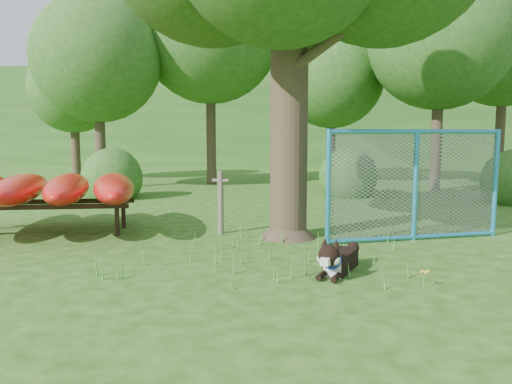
# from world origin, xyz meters

# --- Properties ---
(ground) EXTENTS (80.00, 80.00, 0.00)m
(ground) POSITION_xyz_m (0.00, 0.00, 0.00)
(ground) COLOR #204E0F
(ground) RESTS_ON ground
(wooden_post) EXTENTS (0.33, 0.12, 1.22)m
(wooden_post) POSITION_xyz_m (-0.70, 2.74, 0.64)
(wooden_post) COLOR brown
(wooden_post) RESTS_ON ground
(kayak_rack) EXTENTS (4.43, 3.96, 1.14)m
(kayak_rack) POSITION_xyz_m (-4.07, 2.30, 0.87)
(kayak_rack) COLOR black
(kayak_rack) RESTS_ON ground
(husky_dog) EXTENTS (0.63, 1.20, 0.56)m
(husky_dog) POSITION_xyz_m (1.46, 0.20, 0.20)
(husky_dog) COLOR black
(husky_dog) RESTS_ON ground
(fence_section) EXTENTS (3.22, 1.33, 3.34)m
(fence_section) POSITION_xyz_m (2.89, 2.61, 1.00)
(fence_section) COLOR #298DC1
(fence_section) RESTS_ON ground
(wildflower_clump) EXTENTS (0.10, 0.11, 0.23)m
(wildflower_clump) POSITION_xyz_m (2.53, -0.28, 0.19)
(wildflower_clump) COLOR #489831
(wildflower_clump) RESTS_ON ground
(bg_tree_a) EXTENTS (4.40, 4.40, 6.70)m
(bg_tree_a) POSITION_xyz_m (-6.50, 10.00, 4.48)
(bg_tree_a) COLOR #3A2C1F
(bg_tree_a) RESTS_ON ground
(bg_tree_b) EXTENTS (5.20, 5.20, 8.22)m
(bg_tree_b) POSITION_xyz_m (-3.00, 12.00, 5.61)
(bg_tree_b) COLOR #3A2C1F
(bg_tree_b) RESTS_ON ground
(bg_tree_c) EXTENTS (4.00, 4.00, 6.12)m
(bg_tree_c) POSITION_xyz_m (1.50, 13.00, 4.11)
(bg_tree_c) COLOR #3A2C1F
(bg_tree_c) RESTS_ON ground
(bg_tree_d) EXTENTS (4.80, 4.80, 7.50)m
(bg_tree_d) POSITION_xyz_m (5.00, 11.00, 5.08)
(bg_tree_d) COLOR #3A2C1F
(bg_tree_d) RESTS_ON ground
(bg_tree_e) EXTENTS (4.60, 4.60, 7.55)m
(bg_tree_e) POSITION_xyz_m (8.00, 14.00, 5.23)
(bg_tree_e) COLOR #3A2C1F
(bg_tree_e) RESTS_ON ground
(bg_tree_f) EXTENTS (3.60, 3.60, 5.55)m
(bg_tree_f) POSITION_xyz_m (-9.00, 13.00, 3.73)
(bg_tree_f) COLOR #3A2C1F
(bg_tree_f) RESTS_ON ground
(shrub_left) EXTENTS (1.80, 1.80, 1.80)m
(shrub_left) POSITION_xyz_m (-5.00, 7.50, 0.00)
(shrub_left) COLOR #27591C
(shrub_left) RESTS_ON ground
(shrub_mid) EXTENTS (1.80, 1.80, 1.80)m
(shrub_mid) POSITION_xyz_m (2.00, 9.00, 0.00)
(shrub_mid) COLOR #27591C
(shrub_mid) RESTS_ON ground
(wooded_hillside) EXTENTS (80.00, 12.00, 6.00)m
(wooded_hillside) POSITION_xyz_m (0.00, 28.00, 3.00)
(wooded_hillside) COLOR #27591C
(wooded_hillside) RESTS_ON ground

